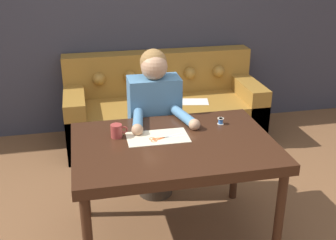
% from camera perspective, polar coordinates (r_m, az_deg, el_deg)
% --- Properties ---
extents(wall_back, '(8.00, 0.06, 2.60)m').
position_cam_1_polar(wall_back, '(4.50, -5.97, 14.70)').
color(wall_back, '#383842').
rests_on(wall_back, ground_plane).
extents(dining_table, '(1.30, 0.90, 0.75)m').
position_cam_1_polar(dining_table, '(2.76, 0.80, -4.42)').
color(dining_table, '#381E11').
rests_on(dining_table, ground_plane).
extents(couch, '(1.99, 0.82, 0.88)m').
position_cam_1_polar(couch, '(4.41, -0.71, 1.37)').
color(couch, olive).
rests_on(couch, ground_plane).
extents(person, '(0.48, 0.61, 1.22)m').
position_cam_1_polar(person, '(3.29, -1.80, -0.78)').
color(person, '#33281E').
rests_on(person, ground_plane).
extents(pattern_paper_main, '(0.41, 0.24, 0.00)m').
position_cam_1_polar(pattern_paper_main, '(2.78, -1.42, -2.34)').
color(pattern_paper_main, beige).
rests_on(pattern_paper_main, dining_table).
extents(scissors, '(0.24, 0.11, 0.01)m').
position_cam_1_polar(scissors, '(2.77, -0.95, -2.52)').
color(scissors, silver).
rests_on(scissors, dining_table).
extents(mug, '(0.11, 0.08, 0.09)m').
position_cam_1_polar(mug, '(2.79, -6.96, -1.48)').
color(mug, '#9E3833').
rests_on(mug, dining_table).
extents(thread_spool, '(0.04, 0.04, 0.05)m').
position_cam_1_polar(thread_spool, '(3.00, 7.14, -0.15)').
color(thread_spool, '#3366B2').
rests_on(thread_spool, dining_table).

